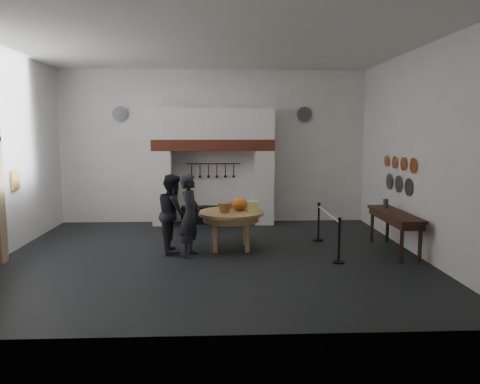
{
  "coord_description": "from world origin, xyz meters",
  "views": [
    {
      "loc": [
        0.17,
        -9.94,
        2.7
      ],
      "look_at": [
        0.63,
        0.46,
        1.35
      ],
      "focal_mm": 35.0,
      "sensor_mm": 36.0,
      "label": 1
    }
  ],
  "objects_px": {
    "iron_range": "(214,215)",
    "visitor_near": "(190,215)",
    "visitor_far": "(173,213)",
    "side_table": "(395,214)",
    "barrier_post_near": "(339,242)",
    "work_table": "(231,213)",
    "barrier_post_far": "(319,223)"
  },
  "relations": [
    {
      "from": "visitor_near",
      "to": "side_table",
      "type": "height_order",
      "value": "visitor_near"
    },
    {
      "from": "visitor_near",
      "to": "iron_range",
      "type": "bearing_deg",
      "value": 4.15
    },
    {
      "from": "visitor_near",
      "to": "barrier_post_near",
      "type": "xyz_separation_m",
      "value": [
        3.09,
        -0.67,
        -0.45
      ]
    },
    {
      "from": "iron_range",
      "to": "barrier_post_near",
      "type": "relative_size",
      "value": 2.11
    },
    {
      "from": "visitor_near",
      "to": "side_table",
      "type": "bearing_deg",
      "value": -76.41
    },
    {
      "from": "iron_range",
      "to": "visitor_near",
      "type": "relative_size",
      "value": 1.06
    },
    {
      "from": "visitor_far",
      "to": "iron_range",
      "type": "bearing_deg",
      "value": -26.17
    },
    {
      "from": "iron_range",
      "to": "work_table",
      "type": "distance_m",
      "value": 3.15
    },
    {
      "from": "visitor_far",
      "to": "side_table",
      "type": "bearing_deg",
      "value": -103.97
    },
    {
      "from": "work_table",
      "to": "barrier_post_far",
      "type": "bearing_deg",
      "value": 17.93
    },
    {
      "from": "side_table",
      "to": "barrier_post_near",
      "type": "relative_size",
      "value": 2.44
    },
    {
      "from": "side_table",
      "to": "barrier_post_far",
      "type": "distance_m",
      "value": 1.92
    },
    {
      "from": "work_table",
      "to": "visitor_far",
      "type": "bearing_deg",
      "value": -170.32
    },
    {
      "from": "work_table",
      "to": "barrier_post_near",
      "type": "distance_m",
      "value": 2.58
    },
    {
      "from": "iron_range",
      "to": "barrier_post_far",
      "type": "relative_size",
      "value": 2.11
    },
    {
      "from": "work_table",
      "to": "visitor_near",
      "type": "distance_m",
      "value": 1.09
    },
    {
      "from": "side_table",
      "to": "barrier_post_near",
      "type": "height_order",
      "value": "same"
    },
    {
      "from": "work_table",
      "to": "barrier_post_far",
      "type": "relative_size",
      "value": 1.68
    },
    {
      "from": "visitor_far",
      "to": "side_table",
      "type": "xyz_separation_m",
      "value": [
        4.97,
        -0.22,
        -0.01
      ]
    },
    {
      "from": "iron_range",
      "to": "barrier_post_far",
      "type": "distance_m",
      "value": 3.53
    },
    {
      "from": "side_table",
      "to": "barrier_post_far",
      "type": "height_order",
      "value": "same"
    },
    {
      "from": "work_table",
      "to": "barrier_post_near",
      "type": "bearing_deg",
      "value": -30.42
    },
    {
      "from": "visitor_near",
      "to": "barrier_post_far",
      "type": "height_order",
      "value": "visitor_near"
    },
    {
      "from": "iron_range",
      "to": "visitor_near",
      "type": "height_order",
      "value": "visitor_near"
    },
    {
      "from": "visitor_near",
      "to": "side_table",
      "type": "relative_size",
      "value": 0.82
    },
    {
      "from": "work_table",
      "to": "visitor_near",
      "type": "xyz_separation_m",
      "value": [
        -0.9,
        -0.62,
        0.06
      ]
    },
    {
      "from": "iron_range",
      "to": "work_table",
      "type": "bearing_deg",
      "value": -81.95
    },
    {
      "from": "iron_range",
      "to": "side_table",
      "type": "height_order",
      "value": "side_table"
    },
    {
      "from": "work_table",
      "to": "side_table",
      "type": "height_order",
      "value": "side_table"
    },
    {
      "from": "barrier_post_near",
      "to": "side_table",
      "type": "bearing_deg",
      "value": 29.94
    },
    {
      "from": "barrier_post_far",
      "to": "visitor_far",
      "type": "bearing_deg",
      "value": -165.06
    },
    {
      "from": "work_table",
      "to": "visitor_far",
      "type": "distance_m",
      "value": 1.32
    }
  ]
}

